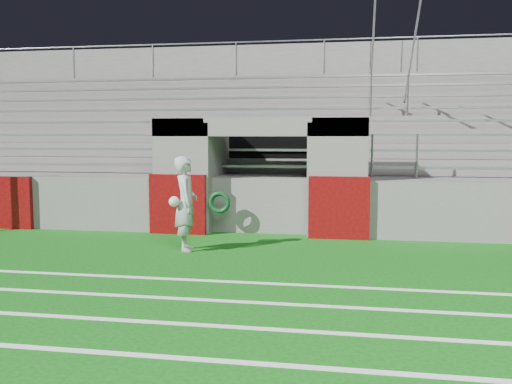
# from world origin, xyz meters

# --- Properties ---
(ground) EXTENTS (90.00, 90.00, 0.00)m
(ground) POSITION_xyz_m (0.00, 0.00, 0.00)
(ground) COLOR #0D520E
(ground) RESTS_ON ground
(stadium_structure) EXTENTS (26.00, 8.48, 5.42)m
(stadium_structure) POSITION_xyz_m (0.00, 7.97, 1.49)
(stadium_structure) COLOR #615E5C
(stadium_structure) RESTS_ON ground
(goalkeeper_with_ball) EXTENTS (0.62, 0.77, 1.83)m
(goalkeeper_with_ball) POSITION_xyz_m (-1.06, 1.19, 0.91)
(goalkeeper_with_ball) COLOR #A7ABB1
(goalkeeper_with_ball) RESTS_ON ground
(hose_coil) EXTENTS (0.49, 0.14, 0.50)m
(hose_coil) POSITION_xyz_m (-0.82, 2.92, 0.74)
(hose_coil) COLOR #0C3D19
(hose_coil) RESTS_ON ground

